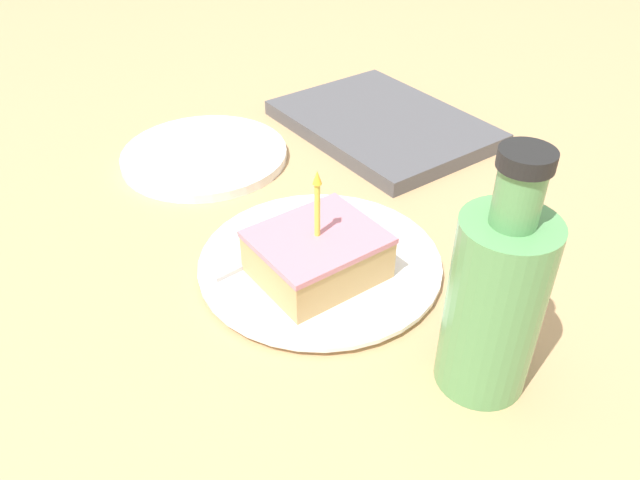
# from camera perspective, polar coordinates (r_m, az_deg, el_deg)

# --- Properties ---
(ground_plane) EXTENTS (2.40, 2.40, 0.04)m
(ground_plane) POSITION_cam_1_polar(r_m,az_deg,el_deg) (0.63, -0.76, -4.86)
(ground_plane) COLOR tan
(ground_plane) RESTS_ON ground
(plate) EXTENTS (0.24, 0.24, 0.01)m
(plate) POSITION_cam_1_polar(r_m,az_deg,el_deg) (0.62, 0.00, -2.10)
(plate) COLOR white
(plate) RESTS_ON ground_plane
(cake_slice) EXTENTS (0.10, 0.11, 0.11)m
(cake_slice) POSITION_cam_1_polar(r_m,az_deg,el_deg) (0.59, 0.08, -1.15)
(cake_slice) COLOR tan
(cake_slice) RESTS_ON plate
(fork) EXTENTS (0.03, 0.17, 0.00)m
(fork) POSITION_cam_1_polar(r_m,az_deg,el_deg) (0.64, -2.11, 0.19)
(fork) COLOR #B2B2B7
(fork) RESTS_ON plate
(bottle) EXTENTS (0.07, 0.07, 0.21)m
(bottle) POSITION_cam_1_polar(r_m,az_deg,el_deg) (0.48, 15.72, -5.25)
(bottle) COLOR #599959
(bottle) RESTS_ON ground_plane
(side_plate) EXTENTS (0.21, 0.21, 0.01)m
(side_plate) POSITION_cam_1_polar(r_m,az_deg,el_deg) (0.82, -10.50, 7.63)
(side_plate) COLOR white
(side_plate) RESTS_ON ground_plane
(marble_board) EXTENTS (0.28, 0.21, 0.02)m
(marble_board) POSITION_cam_1_polar(r_m,az_deg,el_deg) (0.88, 5.74, 10.52)
(marble_board) COLOR #4C4C51
(marble_board) RESTS_ON ground_plane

